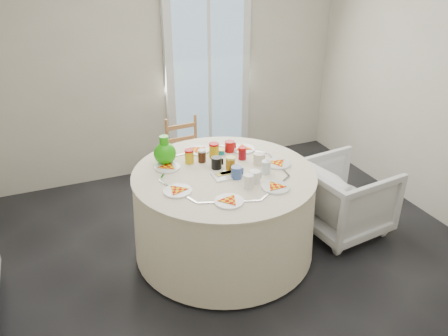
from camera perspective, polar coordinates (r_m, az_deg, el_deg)
name	(u,v)px	position (r m, az deg, el deg)	size (l,w,h in m)	color
floor	(248,262)	(3.79, 3.14, -12.21)	(4.00, 4.00, 0.00)	black
wall_back	(172,59)	(4.94, -6.82, 13.97)	(4.00, 0.02, 2.60)	#BCB5A3
glass_door	(208,79)	(5.07, -2.08, 11.57)	(1.00, 0.08, 2.10)	silver
table	(224,213)	(3.72, 0.00, -5.86)	(1.53, 1.53, 0.78)	beige
wooden_chair	(187,153)	(4.56, -4.84, 1.93)	(0.37, 0.35, 0.83)	#B36842
armchair	(345,193)	(4.13, 15.51, -3.11)	(0.72, 0.67, 0.74)	silver
place_settings	(224,171)	(3.52, 0.00, -0.44)	(1.15, 1.15, 0.02)	silver
jar_cluster	(215,155)	(3.68, -1.20, 1.70)	(0.50, 0.25, 0.15)	#A34B0F
butter_tub	(218,151)	(3.83, -0.82, 2.20)	(0.12, 0.08, 0.05)	#0B88A2
green_pitcher	(165,152)	(3.65, -7.73, 2.10)	(0.19, 0.19, 0.24)	#23A50B
cheese_platter	(228,174)	(3.47, 0.53, -0.85)	(0.25, 0.16, 0.03)	white
mugs_glasses	(243,165)	(3.53, 2.44, 0.38)	(0.65, 0.65, 0.12)	gray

